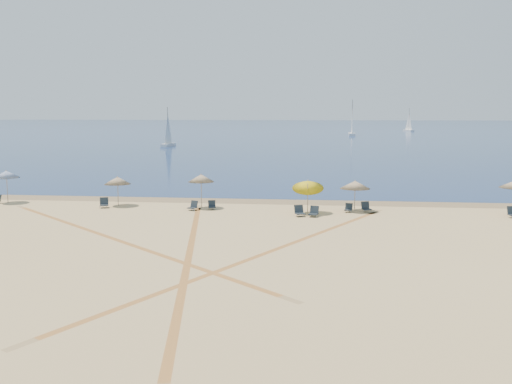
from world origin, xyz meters
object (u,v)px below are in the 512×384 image
chair_1 (104,203)px  chair_6 (348,208)px  sailboat_0 (409,124)px  chair_4 (299,211)px  chair_2 (193,206)px  sailboat_2 (352,125)px  umbrella_3 (308,184)px  umbrella_4 (355,185)px  umbrella_2 (201,178)px  umbrella_0 (6,174)px  chair_3 (212,205)px  chair_7 (366,207)px  umbrella_1 (118,181)px  chair_5 (314,212)px  sailboat_1 (168,134)px

chair_1 → chair_6: size_ratio=1.24×
sailboat_0 → chair_4: bearing=-122.6°
chair_2 → chair_6: chair_2 is taller
chair_2 → sailboat_2: size_ratio=0.08×
umbrella_3 → umbrella_4: (3.30, 1.24, -0.14)m
umbrella_2 → sailboat_2: size_ratio=0.25×
umbrella_0 → umbrella_4: (26.50, -0.81, -0.33)m
umbrella_4 → chair_4: (-3.83, -2.39, -1.56)m
umbrella_0 → umbrella_4: 26.51m
chair_6 → chair_4: bearing=-135.9°
umbrella_0 → sailboat_0: bearing=71.2°
chair_3 → chair_7: chair_7 is taller
umbrella_3 → chair_7: (4.09, 1.07, -1.71)m
umbrella_1 → umbrella_2: 6.44m
umbrella_4 → chair_3: bearing=-177.9°
umbrella_4 → chair_5: size_ratio=2.71×
chair_2 → chair_7: 12.30m
chair_5 → sailboat_2: size_ratio=0.08×
sailboat_0 → sailboat_2: sailboat_2 is taller
umbrella_1 → umbrella_3: umbrella_3 is taller
chair_5 → sailboat_1: sailboat_1 is taller
sailboat_0 → sailboat_2: 44.14m
chair_7 → sailboat_2: bearing=67.7°
umbrella_0 → chair_5: (23.64, -3.27, -1.90)m
chair_4 → chair_5: size_ratio=1.08×
chair_6 → chair_7: size_ratio=0.84×
umbrella_1 → chair_6: bearing=-2.9°
umbrella_4 → sailboat_1: sailboat_1 is taller
umbrella_3 → sailboat_2: bearing=85.3°
umbrella_2 → sailboat_1: (-21.55, 70.88, 0.18)m
chair_4 → umbrella_0: bearing=151.6°
chair_1 → chair_3: 8.03m
umbrella_2 → sailboat_1: bearing=106.9°
umbrella_4 → chair_7: size_ratio=2.65×
chair_3 → chair_5: 7.64m
umbrella_1 → sailboat_1: (-15.13, 70.58, 0.48)m
umbrella_2 → chair_1: 7.43m
umbrella_3 → chair_3: size_ratio=3.59×
chair_1 → sailboat_1: sailboat_1 is taller
chair_6 → umbrella_4: bearing=60.2°
umbrella_2 → sailboat_0: 168.56m
chair_4 → sailboat_0: size_ratio=0.11×
chair_3 → chair_6: 9.76m
umbrella_2 → chair_7: 12.02m
umbrella_0 → chair_7: umbrella_0 is taller
umbrella_3 → umbrella_1: bearing=173.4°
sailboat_2 → umbrella_4: bearing=-92.0°
chair_7 → sailboat_0: size_ratio=0.10×
chair_4 → umbrella_1: bearing=148.1°
umbrella_1 → chair_4: 14.04m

